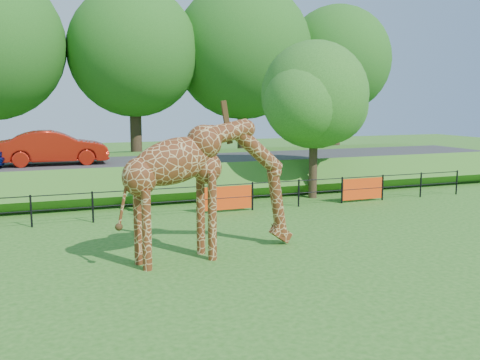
{
  "coord_description": "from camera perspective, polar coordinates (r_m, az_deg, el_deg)",
  "views": [
    {
      "loc": [
        -3.7,
        -10.85,
        4.19
      ],
      "look_at": [
        1.58,
        3.0,
        2.0
      ],
      "focal_mm": 40.0,
      "sensor_mm": 36.0,
      "label": 1
    }
  ],
  "objects": [
    {
      "name": "road",
      "position": [
        25.29,
        -12.31,
        1.78
      ],
      "size": [
        40.0,
        5.0,
        0.12
      ],
      "primitive_type": "cube",
      "color": "#2F2F32",
      "rests_on": "embankment"
    },
    {
      "name": "giraffe",
      "position": [
        14.38,
        -3.07,
        -0.9
      ],
      "size": [
        5.32,
        1.85,
        3.73
      ],
      "primitive_type": null,
      "rotation": [
        0.0,
        0.0,
        0.17
      ],
      "color": "#5E2C13",
      "rests_on": "ground"
    },
    {
      "name": "tree_east",
      "position": [
        23.39,
        8.11,
        8.54
      ],
      "size": [
        5.4,
        4.71,
        6.76
      ],
      "color": "#2E2314",
      "rests_on": "ground"
    },
    {
      "name": "bg_tree_line",
      "position": [
        33.46,
        -11.46,
        13.38
      ],
      "size": [
        37.3,
        8.8,
        11.82
      ],
      "color": "#2E2314",
      "rests_on": "ground"
    },
    {
      "name": "visitor",
      "position": [
        20.62,
        -10.37,
        -1.51
      ],
      "size": [
        0.55,
        0.4,
        1.39
      ],
      "primitive_type": "imported",
      "rotation": [
        0.0,
        0.0,
        3.28
      ],
      "color": "black",
      "rests_on": "ground"
    },
    {
      "name": "ground",
      "position": [
        12.21,
        -1.96,
        -11.67
      ],
      "size": [
        90.0,
        90.0,
        0.0
      ],
      "primitive_type": "plane",
      "color": "#276218",
      "rests_on": "ground"
    },
    {
      "name": "car_red",
      "position": [
        24.89,
        -19.18,
        3.28
      ],
      "size": [
        4.59,
        1.69,
        1.5
      ],
      "primitive_type": "imported",
      "rotation": [
        0.0,
        0.0,
        1.55
      ],
      "color": "#AD1A0C",
      "rests_on": "road"
    },
    {
      "name": "perimeter_fence",
      "position": [
        19.55,
        -9.59,
        -2.45
      ],
      "size": [
        28.07,
        0.1,
        1.1
      ],
      "primitive_type": null,
      "color": "black",
      "rests_on": "ground"
    },
    {
      "name": "embankment",
      "position": [
        26.85,
        -12.75,
        0.61
      ],
      "size": [
        40.0,
        9.0,
        1.3
      ],
      "primitive_type": "cube",
      "color": "#276218",
      "rests_on": "ground"
    }
  ]
}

